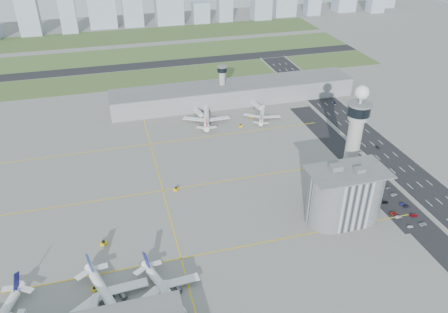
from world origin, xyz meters
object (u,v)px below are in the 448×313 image
object	(u,v)px
secondary_tower	(222,81)
tug_2	(156,279)
tug_0	(95,289)
tug_1	(104,243)
car_hw_2	(335,103)
jet_bridge_far_1	(253,104)
car_hw_4	(292,79)
car_lot_3	(385,202)
car_lot_4	(380,199)
admin_building	(345,195)
jet_bridge_far_0	(195,110)
tug_4	(240,126)
tug_5	(251,116)
car_hw_1	(378,147)
car_lot_11	(388,188)
airplane_near_c	(165,287)
car_lot_6	(423,224)
car_lot_5	(374,192)
airplane_far_b	(262,112)
airplane_far_a	(206,114)
airplane_near_b	(107,294)
car_lot_7	(414,215)
car_lot_0	(410,226)
car_lot_2	(393,213)
car_lot_10	(394,194)
tug_3	(176,189)
car_lot_9	(403,204)
car_lot_8	(406,206)
control_tower	(355,133)
car_lot_1	(398,217)

from	to	relation	value
secondary_tower	tug_2	distance (m)	209.38
tug_0	tug_1	world-z (taller)	tug_1
tug_2	car_hw_2	xyz separation A→B (m)	(176.51, 161.51, -0.38)
jet_bridge_far_1	car_hw_4	distance (m)	75.23
car_lot_3	car_lot_4	world-z (taller)	car_lot_4
admin_building	jet_bridge_far_0	bearing A→B (deg)	107.99
tug_4	tug_5	size ratio (longest dim) A/B	0.87
tug_1	car_hw_1	bearing A→B (deg)	107.35
admin_building	car_lot_11	world-z (taller)	admin_building
airplane_near_c	car_lot_6	size ratio (longest dim) A/B	9.11
car_lot_5	airplane_far_b	bearing A→B (deg)	24.38
car_hw_1	airplane_far_a	bearing A→B (deg)	144.50
airplane_near_c	car_hw_2	xyz separation A→B (m)	(173.67, 171.99, -5.23)
airplane_near_b	jet_bridge_far_1	world-z (taller)	airplane_near_b
car_lot_7	tug_0	bearing A→B (deg)	100.89
tug_5	car_lot_0	size ratio (longest dim) A/B	0.97
tug_1	car_lot_2	bearing A→B (deg)	86.08
car_lot_10	tug_1	bearing A→B (deg)	82.16
tug_2	tug_3	world-z (taller)	tug_3
car_lot_10	car_lot_11	size ratio (longest dim) A/B	1.17
car_lot_10	car_hw_4	size ratio (longest dim) A/B	1.15
tug_1	car_lot_9	world-z (taller)	tug_1
jet_bridge_far_0	car_lot_7	bearing A→B (deg)	18.77
admin_building	airplane_far_a	world-z (taller)	admin_building
tug_2	car_lot_0	size ratio (longest dim) A/B	0.91
car_lot_8	control_tower	bearing A→B (deg)	27.37
airplane_far_b	jet_bridge_far_0	bearing A→B (deg)	89.05
admin_building	car_hw_4	world-z (taller)	admin_building
car_lot_4	tug_0	bearing A→B (deg)	96.01
jet_bridge_far_1	car_lot_7	bearing A→B (deg)	3.72
car_lot_0	car_lot_1	bearing A→B (deg)	15.08
secondary_tower	jet_bridge_far_1	world-z (taller)	secondary_tower
jet_bridge_far_1	car_hw_4	size ratio (longest dim) A/B	3.64
tug_0	car_hw_1	size ratio (longest dim) A/B	0.84
car_lot_4	car_lot_11	size ratio (longest dim) A/B	0.93
tug_5	car_lot_10	size ratio (longest dim) A/B	0.77
airplane_near_b	tug_2	distance (m)	24.24
car_lot_1	car_lot_3	size ratio (longest dim) A/B	0.98
admin_building	car_lot_2	distance (m)	33.73
airplane_near_b	tug_0	size ratio (longest dim) A/B	14.76
tug_5	car_lot_10	xyz separation A→B (m)	(48.30, -124.59, -0.37)
airplane_far_a	car_lot_5	xyz separation A→B (m)	(74.46, -122.50, -5.59)
car_lot_11	airplane_near_c	bearing A→B (deg)	106.51
car_lot_9	car_hw_1	world-z (taller)	car_hw_1
tug_1	jet_bridge_far_1	bearing A→B (deg)	140.25
tug_5	car_lot_5	size ratio (longest dim) A/B	0.94
tug_0	airplane_far_a	bearing A→B (deg)	-157.47
car_lot_2	car_lot_8	xyz separation A→B (m)	(11.12, 3.77, 0.03)
airplane_far_b	tug_0	world-z (taller)	airplane_far_b
airplane_near_c	car_lot_2	xyz separation A→B (m)	(132.70, 24.31, -5.16)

